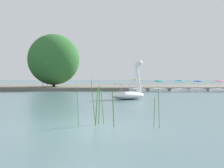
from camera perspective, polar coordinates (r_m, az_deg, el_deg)
name	(u,v)px	position (r m, az deg, el deg)	size (l,w,h in m)	color
ground_plane	(88,127)	(9.97, -4.48, -8.17)	(535.12, 535.12, 0.00)	slate
shore_bank_far	(97,87)	(47.62, -2.77, -0.57)	(154.06, 20.76, 0.46)	#6B665B
swan_boat	(129,92)	(22.94, 3.21, -1.59)	(3.17, 2.58, 3.00)	white
pedal_boat_lime	(137,88)	(35.08, 4.80, -0.85)	(1.76, 2.44, 1.54)	white
pedal_boat_teal	(158,88)	(35.93, 8.77, -0.83)	(1.82, 2.44, 1.38)	white
pedal_boat_cyan	(180,89)	(36.19, 12.69, -0.88)	(1.70, 2.17, 1.44)	white
pedal_boat_blue	(198,88)	(37.10, 15.93, -0.79)	(1.59, 1.99, 1.37)	white
pedal_boat_pink	(219,89)	(37.57, 19.60, -0.82)	(1.62, 2.40, 1.42)	white
tree_willow_near_path	(54,60)	(41.76, -10.95, 4.57)	(9.11, 9.07, 7.13)	#4C3823
bicycle_parked	(49,84)	(40.72, -11.85, -0.04)	(1.74, 0.24, 0.72)	black
reed_clump_foreground	(107,107)	(10.25, -0.87, -4.29)	(2.70, 1.21, 1.58)	#4C7F33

